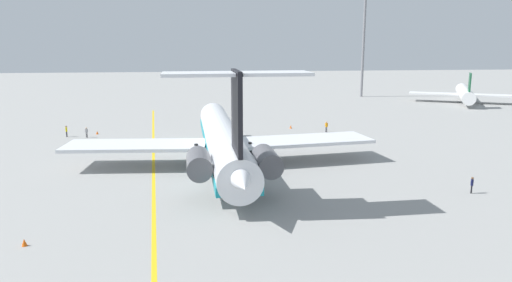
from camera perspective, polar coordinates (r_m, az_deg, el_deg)
ground at (r=57.93m, az=-17.71°, el=-3.10°), size 379.22×379.22×0.00m
main_jetliner at (r=54.58m, az=-3.99°, el=0.12°), size 41.69×37.08×12.15m
airliner_far_left at (r=126.74m, az=23.96°, el=5.33°), size 24.74×25.02×7.88m
ground_crew_near_nose at (r=78.79m, az=-21.99°, el=1.27°), size 0.44×0.28×1.76m
ground_crew_near_tail at (r=77.70m, az=8.53°, el=1.89°), size 0.29×0.41×1.82m
ground_crew_portside at (r=77.05m, az=-19.86°, el=1.15°), size 0.26×0.42×1.64m
ground_crew_starboard at (r=50.23m, az=24.71°, el=-4.64°), size 0.28×0.35×1.66m
safety_cone_nose at (r=79.51m, az=-18.69°, el=0.98°), size 0.40×0.40×0.55m
safety_cone_wingtip at (r=80.78m, az=4.24°, el=1.73°), size 0.40×0.40×0.55m
safety_cone_tail at (r=38.37m, az=-26.27°, el=-10.96°), size 0.40×0.40×0.55m
taxiway_centreline at (r=56.68m, az=-12.31°, el=-3.12°), size 97.29×9.28×0.01m
light_mast at (r=131.54m, az=12.92°, el=12.01°), size 4.00×0.70×28.58m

